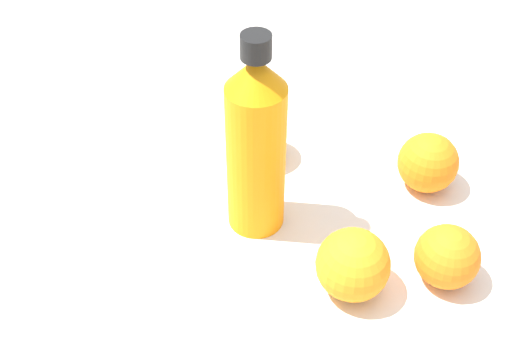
{
  "coord_description": "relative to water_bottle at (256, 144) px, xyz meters",
  "views": [
    {
      "loc": [
        0.61,
        0.06,
        0.6
      ],
      "look_at": [
        0.04,
        0.01,
        0.08
      ],
      "focal_mm": 47.6,
      "sensor_mm": 36.0,
      "label": 1
    }
  ],
  "objects": [
    {
      "name": "water_bottle",
      "position": [
        0.0,
        0.0,
        0.0
      ],
      "size": [
        0.07,
        0.07,
        0.26
      ],
      "rotation": [
        0.0,
        0.0,
        5.66
      ],
      "color": "orange",
      "rests_on": "ground_plane"
    },
    {
      "name": "orange_0",
      "position": [
        0.07,
        0.22,
        -0.08
      ],
      "size": [
        0.07,
        0.07,
        0.07
      ],
      "primitive_type": "sphere",
      "color": "orange",
      "rests_on": "ground_plane"
    },
    {
      "name": "ground_plane",
      "position": [
        -0.04,
        -0.01,
        -0.12
      ],
      "size": [
        2.4,
        2.4,
        0.0
      ],
      "primitive_type": "plane",
      "color": "silver"
    },
    {
      "name": "orange_1",
      "position": [
        -0.12,
        -0.01,
        -0.08
      ],
      "size": [
        0.08,
        0.08,
        0.08
      ],
      "primitive_type": "sphere",
      "color": "orange",
      "rests_on": "ground_plane"
    },
    {
      "name": "orange_2",
      "position": [
        -0.08,
        0.21,
        -0.08
      ],
      "size": [
        0.08,
        0.08,
        0.08
      ],
      "primitive_type": "sphere",
      "color": "orange",
      "rests_on": "ground_plane"
    },
    {
      "name": "orange_3",
      "position": [
        0.1,
        0.11,
        -0.08
      ],
      "size": [
        0.08,
        0.08,
        0.08
      ],
      "primitive_type": "sphere",
      "color": "orange",
      "rests_on": "ground_plane"
    }
  ]
}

